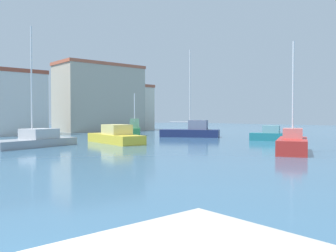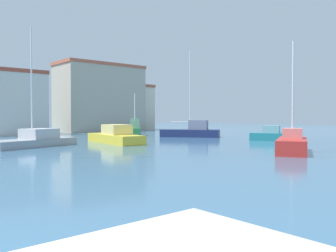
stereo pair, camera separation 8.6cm
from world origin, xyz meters
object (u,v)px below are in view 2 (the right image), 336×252
sailboat_red_center_channel (292,144)px  sailboat_grey_distant_north (34,140)px  motorboat_teal_inner_mooring (272,135)px  sailboat_green_far_right (135,130)px  motorboat_yellow_mid_harbor (115,136)px  sailboat_navy_near_pier (192,131)px

sailboat_red_center_channel → sailboat_grey_distant_north: bearing=125.4°
motorboat_teal_inner_mooring → sailboat_green_far_right: bearing=106.5°
motorboat_yellow_mid_harbor → sailboat_green_far_right: (8.74, 9.14, 0.16)m
sailboat_navy_near_pier → sailboat_green_far_right: bearing=116.3°
sailboat_green_far_right → sailboat_navy_near_pier: (3.42, -6.93, -0.07)m
sailboat_green_far_right → motorboat_yellow_mid_harbor: bearing=-133.7°
motorboat_teal_inner_mooring → sailboat_grey_distant_north: (-20.96, 8.84, -0.02)m
sailboat_green_far_right → sailboat_navy_near_pier: 7.73m
sailboat_grey_distant_north → sailboat_navy_near_pier: bearing=3.5°
motorboat_yellow_mid_harbor → sailboat_navy_near_pier: (12.16, 2.20, 0.09)m
motorboat_yellow_mid_harbor → sailboat_navy_near_pier: bearing=10.3°
sailboat_navy_near_pier → sailboat_grey_distant_north: sailboat_navy_near_pier is taller
sailboat_grey_distant_north → sailboat_red_center_channel: bearing=-54.6°
motorboat_teal_inner_mooring → sailboat_navy_near_pier: (-1.60, 10.01, 0.14)m
sailboat_red_center_channel → motorboat_teal_inner_mooring: size_ratio=1.68×
sailboat_red_center_channel → sailboat_grey_distant_north: size_ratio=0.78×
motorboat_teal_inner_mooring → motorboat_yellow_mid_harbor: bearing=150.4°
motorboat_yellow_mid_harbor → sailboat_red_center_channel: size_ratio=1.03×
sailboat_green_far_right → sailboat_navy_near_pier: bearing=-63.7°
motorboat_yellow_mid_harbor → sailboat_grey_distant_north: bearing=171.8°
motorboat_teal_inner_mooring → sailboat_green_far_right: sailboat_green_far_right is taller
sailboat_red_center_channel → sailboat_navy_near_pier: size_ratio=0.73×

